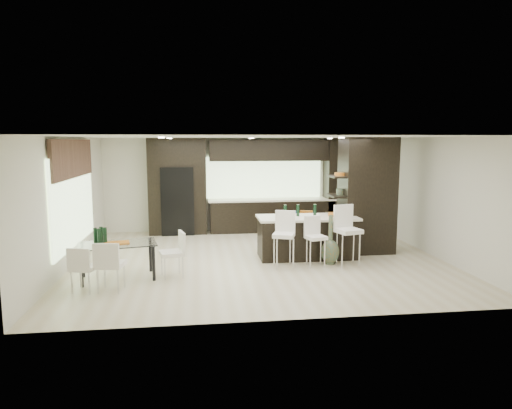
{
  "coord_description": "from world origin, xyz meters",
  "views": [
    {
      "loc": [
        -1.34,
        -9.8,
        2.62
      ],
      "look_at": [
        0.0,
        0.6,
        1.15
      ],
      "focal_mm": 32.0,
      "sensor_mm": 36.0,
      "label": 1
    }
  ],
  "objects": [
    {
      "name": "stone_accent",
      "position": [
        -3.93,
        0.2,
        2.25
      ],
      "size": [
        0.08,
        3.0,
        0.8
      ],
      "primitive_type": "cube",
      "color": "brown",
      "rests_on": "left_wall"
    },
    {
      "name": "dining_table",
      "position": [
        -2.87,
        -1.1,
        0.35
      ],
      "size": [
        1.56,
        1.07,
        0.69
      ],
      "primitive_type": "cube",
      "rotation": [
        0.0,
        0.0,
        0.19
      ],
      "color": "white",
      "rests_on": "ground"
    },
    {
      "name": "refrigerator",
      "position": [
        -1.9,
        3.12,
        0.95
      ],
      "size": [
        0.9,
        0.68,
        1.9
      ],
      "primitive_type": "cube",
      "color": "black",
      "rests_on": "ground"
    },
    {
      "name": "partition_column",
      "position": [
        2.6,
        0.4,
        1.35
      ],
      "size": [
        1.2,
        0.8,
        2.7
      ],
      "primitive_type": "cube",
      "color": "black",
      "rests_on": "ground"
    },
    {
      "name": "window_back",
      "position": [
        0.6,
        3.46,
        1.55
      ],
      "size": [
        3.4,
        0.04,
        1.2
      ],
      "primitive_type": "cube",
      "color": "#B2D199",
      "rests_on": "back_wall"
    },
    {
      "name": "ceiling_spots",
      "position": [
        0.0,
        0.25,
        2.68
      ],
      "size": [
        4.0,
        3.0,
        0.02
      ],
      "primitive_type": "cube",
      "color": "white",
      "rests_on": "ceiling"
    },
    {
      "name": "back_wall",
      "position": [
        0.0,
        3.5,
        1.35
      ],
      "size": [
        8.0,
        0.02,
        2.7
      ],
      "primitive_type": "cube",
      "color": "beige",
      "rests_on": "ground"
    },
    {
      "name": "ceiling",
      "position": [
        0.0,
        0.0,
        2.7
      ],
      "size": [
        8.0,
        7.0,
        0.02
      ],
      "primitive_type": "cube",
      "color": "white",
      "rests_on": "ground"
    },
    {
      "name": "ground",
      "position": [
        0.0,
        0.0,
        0.0
      ],
      "size": [
        8.0,
        8.0,
        0.0
      ],
      "primitive_type": "plane",
      "color": "beige",
      "rests_on": "ground"
    },
    {
      "name": "right_wall",
      "position": [
        4.0,
        0.0,
        1.35
      ],
      "size": [
        0.02,
        7.0,
        2.7
      ],
      "primitive_type": "cube",
      "color": "beige",
      "rests_on": "ground"
    },
    {
      "name": "chair_near",
      "position": [
        -2.87,
        -1.8,
        0.41
      ],
      "size": [
        0.51,
        0.51,
        0.83
      ],
      "primitive_type": "cube",
      "rotation": [
        0.0,
        0.0,
        -0.15
      ],
      "color": "white",
      "rests_on": "ground"
    },
    {
      "name": "bench",
      "position": [
        1.33,
        1.53,
        0.24
      ],
      "size": [
        1.33,
        0.82,
        0.48
      ],
      "primitive_type": "cube",
      "rotation": [
        0.0,
        0.0,
        -0.3
      ],
      "color": "black",
      "rests_on": "ground"
    },
    {
      "name": "left_wall",
      "position": [
        -4.0,
        0.0,
        1.35
      ],
      "size": [
        0.02,
        7.0,
        2.7
      ],
      "primitive_type": "cube",
      "color": "beige",
      "rests_on": "ground"
    },
    {
      "name": "back_cabinetry",
      "position": [
        0.5,
        3.17,
        1.35
      ],
      "size": [
        6.8,
        0.68,
        2.7
      ],
      "primitive_type": "cube",
      "color": "black",
      "rests_on": "ground"
    },
    {
      "name": "window_left",
      "position": [
        -3.96,
        0.2,
        1.35
      ],
      "size": [
        0.04,
        3.2,
        1.9
      ],
      "primitive_type": "cube",
      "color": "#B2D199",
      "rests_on": "left_wall"
    },
    {
      "name": "kitchen_island",
      "position": [
        1.09,
        0.05,
        0.47
      ],
      "size": [
        2.25,
        0.98,
        0.93
      ],
      "primitive_type": "cube",
      "rotation": [
        0.0,
        0.0,
        -0.01
      ],
      "color": "black",
      "rests_on": "ground"
    },
    {
      "name": "floor_vase",
      "position": [
        1.45,
        -0.58,
        0.53
      ],
      "size": [
        0.46,
        0.46,
        1.06
      ],
      "primitive_type": null,
      "rotation": [
        0.0,
        0.0,
        -0.19
      ],
      "color": "#4D5C42",
      "rests_on": "ground"
    },
    {
      "name": "stool_mid",
      "position": [
        1.09,
        -0.71,
        0.43
      ],
      "size": [
        0.46,
        0.46,
        0.85
      ],
      "primitive_type": "cube",
      "rotation": [
        0.0,
        0.0,
        0.25
      ],
      "color": "white",
      "rests_on": "ground"
    },
    {
      "name": "stool_left",
      "position": [
        0.41,
        -0.74,
        0.48
      ],
      "size": [
        0.54,
        0.54,
        0.95
      ],
      "primitive_type": "cube",
      "rotation": [
        0.0,
        0.0,
        -0.34
      ],
      "color": "white",
      "rests_on": "ground"
    },
    {
      "name": "stool_right",
      "position": [
        1.78,
        -0.75,
        0.52
      ],
      "size": [
        0.56,
        0.56,
        1.03
      ],
      "primitive_type": "cube",
      "rotation": [
        0.0,
        0.0,
        0.26
      ],
      "color": "white",
      "rests_on": "ground"
    },
    {
      "name": "chair_end",
      "position": [
        -1.85,
        -1.1,
        0.41
      ],
      "size": [
        0.53,
        0.53,
        0.81
      ],
      "primitive_type": "cube",
      "rotation": [
        0.0,
        0.0,
        1.81
      ],
      "color": "white",
      "rests_on": "ground"
    },
    {
      "name": "chair_far",
      "position": [
        -3.32,
        -1.78,
        0.38
      ],
      "size": [
        0.5,
        0.5,
        0.75
      ],
      "primitive_type": "cube",
      "rotation": [
        0.0,
        0.0,
        -0.26
      ],
      "color": "white",
      "rests_on": "ground"
    }
  ]
}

